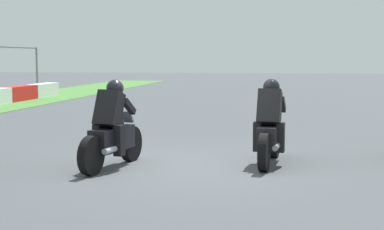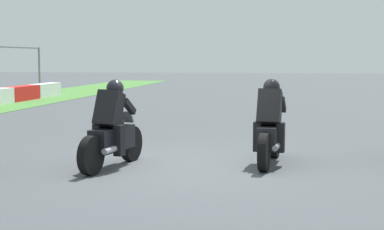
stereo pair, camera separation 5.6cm
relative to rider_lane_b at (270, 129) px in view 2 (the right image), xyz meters
name	(u,v)px [view 2 (the right image)]	position (x,y,z in m)	size (l,w,h in m)	color
ground_plane	(188,166)	(-0.39, 1.41, -0.62)	(120.00, 120.00, 0.00)	#44494D
rider_lane_b	(270,129)	(0.00, 0.00, 0.00)	(2.04, 0.57, 1.51)	black
rider_lane_c	(112,132)	(-0.78, 2.65, 0.00)	(2.02, 0.63, 1.51)	black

